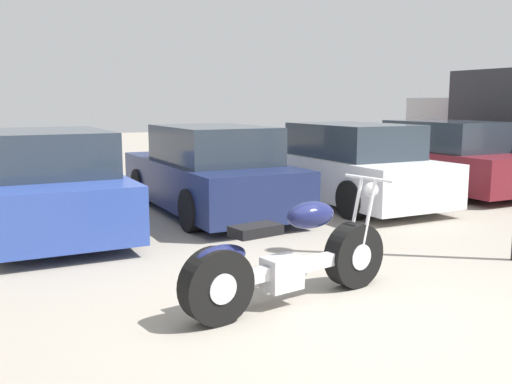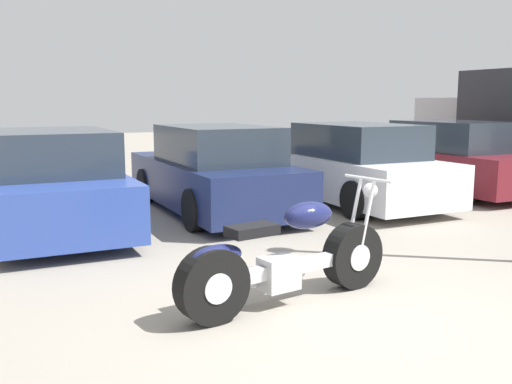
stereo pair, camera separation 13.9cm
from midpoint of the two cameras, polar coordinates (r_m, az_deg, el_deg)
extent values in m
plane|color=gray|center=(5.13, 10.55, -12.16)|extent=(60.00, 60.00, 0.00)
cylinder|color=black|center=(5.80, 10.32, -6.28)|extent=(0.67, 0.30, 0.65)
cylinder|color=silver|center=(5.80, 10.32, -6.28)|extent=(0.29, 0.26, 0.26)
cylinder|color=black|center=(4.82, -3.58, -9.33)|extent=(0.67, 0.30, 0.65)
cylinder|color=silver|center=(4.82, -3.58, -9.33)|extent=(0.29, 0.26, 0.26)
cube|color=silver|center=(5.26, 4.04, -7.55)|extent=(1.24, 0.31, 0.12)
cube|color=silver|center=(5.21, 3.06, -8.10)|extent=(0.38, 0.29, 0.30)
ellipsoid|color=#191E4C|center=(5.29, 6.00, -2.31)|extent=(0.56, 0.38, 0.25)
cube|color=black|center=(4.92, 0.41, -3.85)|extent=(0.47, 0.31, 0.09)
ellipsoid|color=#191E4C|center=(4.77, -3.10, -6.46)|extent=(0.51, 0.28, 0.20)
cylinder|color=silver|center=(5.71, 11.71, -2.63)|extent=(0.22, 0.07, 0.77)
cylinder|color=silver|center=(5.84, 10.42, -2.35)|extent=(0.22, 0.07, 0.77)
cylinder|color=silver|center=(5.78, 11.79, 1.31)|extent=(0.13, 0.62, 0.03)
sphere|color=silver|center=(5.82, 12.02, 0.17)|extent=(0.15, 0.15, 0.15)
cylinder|color=silver|center=(5.21, 0.11, -9.18)|extent=(1.24, 0.28, 0.08)
cube|color=#2D479E|center=(8.76, -19.16, -0.23)|extent=(1.70, 4.30, 0.71)
cube|color=#28333D|center=(8.43, -19.18, 3.88)|extent=(1.50, 2.24, 0.59)
cylinder|color=black|center=(10.21, -15.57, 0.09)|extent=(0.20, 0.62, 0.62)
cylinder|color=black|center=(7.63, -12.01, -2.73)|extent=(0.20, 0.62, 0.62)
cube|color=#19234C|center=(9.64, -4.01, 1.06)|extent=(1.70, 4.30, 0.71)
cube|color=#28333D|center=(9.34, -3.47, 4.81)|extent=(1.50, 2.24, 0.59)
cylinder|color=black|center=(10.68, -10.60, 0.65)|extent=(0.20, 0.62, 0.62)
cylinder|color=black|center=(11.19, -2.76, 1.17)|extent=(0.20, 0.62, 0.62)
cylinder|color=black|center=(8.17, -5.70, -1.81)|extent=(0.20, 0.62, 0.62)
cylinder|color=black|center=(8.82, 4.00, -0.98)|extent=(0.20, 0.62, 0.62)
cube|color=white|center=(10.60, 9.65, 1.68)|extent=(1.70, 4.30, 0.71)
cube|color=#28333D|center=(10.33, 10.57, 5.08)|extent=(1.50, 2.24, 0.59)
cylinder|color=black|center=(11.34, 2.45, 1.28)|extent=(0.20, 0.62, 0.62)
cylinder|color=black|center=(12.16, 9.05, 1.70)|extent=(0.20, 0.62, 0.62)
cylinder|color=black|center=(9.10, 10.38, -0.79)|extent=(0.20, 0.62, 0.62)
cylinder|color=black|center=(10.10, 17.66, -0.10)|extent=(0.20, 0.62, 0.62)
cube|color=maroon|center=(12.48, 18.50, 2.43)|extent=(1.70, 4.30, 0.71)
cube|color=#28333D|center=(12.24, 19.50, 5.32)|extent=(1.50, 2.24, 0.59)
cylinder|color=black|center=(12.99, 11.86, 2.08)|extent=(0.20, 0.62, 0.62)
cylinder|color=black|center=(14.00, 17.01, 2.37)|extent=(0.20, 0.62, 0.62)
cylinder|color=black|center=(11.01, 20.30, 0.49)|extent=(0.20, 0.62, 0.62)
cube|color=#B2B2B7|center=(15.75, 20.38, 6.20)|extent=(2.03, 1.51, 1.44)
cylinder|color=black|center=(15.11, 17.63, 3.42)|extent=(0.24, 0.94, 0.94)
cylinder|color=black|center=(16.50, 22.60, 3.59)|extent=(0.24, 0.94, 0.94)
camera|label=1|loc=(0.07, -89.37, 0.10)|focal=40.00mm
camera|label=2|loc=(0.07, 90.63, -0.10)|focal=40.00mm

